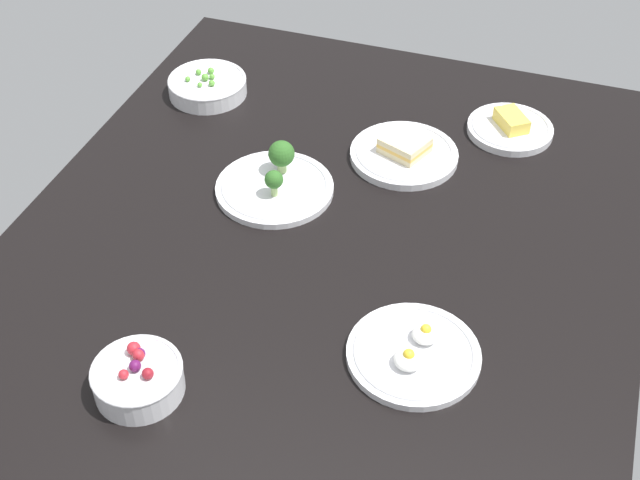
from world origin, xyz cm
name	(u,v)px	position (x,y,z in cm)	size (l,w,h in cm)	color
dining_table	(320,257)	(0.00, 0.00, 2.00)	(142.18, 110.22, 4.00)	black
bowl_berries	(138,378)	(37.96, -15.18, 6.73)	(13.60, 13.60, 6.64)	silver
plate_broccoli	(275,183)	(-12.89, -13.35, 5.57)	(22.40, 22.40, 8.00)	silver
plate_cheese	(510,127)	(-46.14, 25.47, 5.22)	(17.54, 17.54, 4.37)	silver
bowl_peas	(207,85)	(-39.21, -39.43, 6.12)	(17.05, 17.05, 5.10)	silver
plate_eggs	(414,353)	(18.71, 21.70, 5.02)	(20.78, 20.78, 4.52)	silver
plate_sandwich	(404,153)	(-30.49, 7.10, 5.32)	(21.41, 21.41, 4.72)	silver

